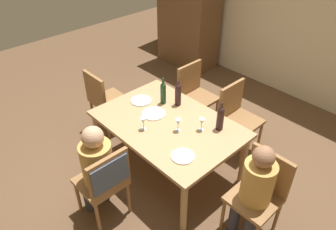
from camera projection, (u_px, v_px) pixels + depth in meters
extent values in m
plane|color=brown|center=(168.00, 168.00, 4.03)|extent=(10.00, 10.00, 0.00)
cube|color=beige|center=(303.00, 13.00, 4.77)|extent=(6.40, 0.12, 2.70)
cube|color=brown|center=(188.00, 10.00, 5.83)|extent=(1.10, 0.56, 2.10)
cube|color=tan|center=(168.00, 124.00, 3.62)|extent=(1.63, 1.11, 0.04)
cylinder|color=tan|center=(99.00, 137.00, 4.00)|extent=(0.07, 0.07, 0.69)
cylinder|color=tan|center=(184.00, 208.00, 3.12)|extent=(0.07, 0.07, 0.69)
cylinder|color=tan|center=(157.00, 107.00, 4.54)|extent=(0.07, 0.07, 0.69)
cylinder|color=tan|center=(244.00, 160.00, 3.66)|extent=(0.07, 0.07, 0.69)
cylinder|color=olive|center=(78.00, 196.00, 3.39)|extent=(0.04, 0.04, 0.44)
cylinder|color=olive|center=(108.00, 178.00, 3.60)|extent=(0.04, 0.04, 0.44)
cylinder|color=olive|center=(98.00, 219.00, 3.16)|extent=(0.04, 0.04, 0.44)
cylinder|color=olive|center=(129.00, 198.00, 3.37)|extent=(0.04, 0.04, 0.44)
cube|color=olive|center=(101.00, 181.00, 3.24)|extent=(0.44, 0.44, 0.04)
cube|color=olive|center=(109.00, 175.00, 2.98)|extent=(0.04, 0.44, 0.44)
cube|color=#4C5B75|center=(109.00, 174.00, 2.97)|extent=(0.07, 0.40, 0.31)
cylinder|color=olive|center=(223.00, 215.00, 3.20)|extent=(0.04, 0.04, 0.44)
cylinder|color=olive|center=(277.00, 216.00, 3.19)|extent=(0.04, 0.04, 0.44)
cylinder|color=olive|center=(245.00, 194.00, 3.41)|extent=(0.04, 0.04, 0.44)
cube|color=olive|center=(254.00, 199.00, 3.05)|extent=(0.44, 0.44, 0.04)
cube|color=olive|center=(270.00, 171.00, 3.02)|extent=(0.44, 0.04, 0.44)
cylinder|color=olive|center=(114.00, 104.00, 4.83)|extent=(0.04, 0.04, 0.44)
cylinder|color=olive|center=(130.00, 114.00, 4.60)|extent=(0.04, 0.04, 0.44)
cylinder|color=olive|center=(93.00, 114.00, 4.62)|extent=(0.04, 0.04, 0.44)
cylinder|color=olive|center=(108.00, 125.00, 4.39)|extent=(0.04, 0.04, 0.44)
cube|color=olive|center=(109.00, 100.00, 4.47)|extent=(0.44, 0.44, 0.04)
cube|color=olive|center=(95.00, 90.00, 4.22)|extent=(0.44, 0.04, 0.44)
cylinder|color=olive|center=(216.00, 113.00, 4.63)|extent=(0.04, 0.04, 0.44)
cylinder|color=olive|center=(199.00, 124.00, 4.42)|extent=(0.04, 0.04, 0.44)
cylinder|color=olive|center=(197.00, 102.00, 4.86)|extent=(0.04, 0.04, 0.44)
cylinder|color=olive|center=(179.00, 112.00, 4.65)|extent=(0.04, 0.04, 0.44)
cube|color=olive|center=(199.00, 98.00, 4.50)|extent=(0.44, 0.44, 0.04)
cube|color=olive|center=(189.00, 78.00, 4.48)|extent=(0.04, 0.44, 0.44)
cylinder|color=olive|center=(260.00, 136.00, 4.20)|extent=(0.04, 0.04, 0.44)
cylinder|color=olive|center=(242.00, 150.00, 3.99)|extent=(0.04, 0.04, 0.44)
cylinder|color=olive|center=(236.00, 123.00, 4.42)|extent=(0.04, 0.04, 0.44)
cylinder|color=olive|center=(219.00, 135.00, 4.21)|extent=(0.04, 0.04, 0.44)
cube|color=olive|center=(242.00, 121.00, 4.06)|extent=(0.44, 0.44, 0.04)
cube|color=olive|center=(231.00, 99.00, 4.04)|extent=(0.04, 0.44, 0.44)
cylinder|color=#33333D|center=(88.00, 193.00, 3.41)|extent=(0.11, 0.11, 0.46)
cylinder|color=#33333D|center=(103.00, 184.00, 3.51)|extent=(0.11, 0.11, 0.46)
cylinder|color=tan|center=(98.00, 164.00, 3.10)|extent=(0.31, 0.31, 0.48)
sphere|color=tan|center=(93.00, 137.00, 2.90)|extent=(0.21, 0.21, 0.21)
cylinder|color=#33333D|center=(249.00, 229.00, 3.06)|extent=(0.11, 0.11, 0.46)
cylinder|color=#33333D|center=(234.00, 217.00, 3.16)|extent=(0.11, 0.11, 0.46)
cylinder|color=tan|center=(258.00, 183.00, 2.92)|extent=(0.30, 0.30, 0.46)
sphere|color=#996B4C|center=(264.00, 157.00, 2.73)|extent=(0.20, 0.20, 0.20)
cylinder|color=black|center=(220.00, 120.00, 3.44)|extent=(0.08, 0.08, 0.23)
sphere|color=black|center=(221.00, 111.00, 3.37)|extent=(0.08, 0.08, 0.08)
cylinder|color=black|center=(222.00, 106.00, 3.34)|extent=(0.03, 0.03, 0.09)
cylinder|color=black|center=(178.00, 96.00, 3.83)|extent=(0.08, 0.08, 0.24)
sphere|color=black|center=(178.00, 87.00, 3.75)|extent=(0.08, 0.08, 0.08)
cylinder|color=black|center=(178.00, 83.00, 3.72)|extent=(0.03, 0.03, 0.07)
cylinder|color=#19381E|center=(163.00, 95.00, 3.86)|extent=(0.07, 0.07, 0.23)
sphere|color=#19381E|center=(163.00, 86.00, 3.79)|extent=(0.07, 0.07, 0.07)
cylinder|color=#19381E|center=(163.00, 82.00, 3.75)|extent=(0.03, 0.03, 0.10)
cylinder|color=silver|center=(201.00, 130.00, 3.49)|extent=(0.06, 0.06, 0.00)
cylinder|color=silver|center=(201.00, 127.00, 3.47)|extent=(0.01, 0.01, 0.07)
cone|color=silver|center=(202.00, 122.00, 3.43)|extent=(0.07, 0.07, 0.07)
cylinder|color=silver|center=(178.00, 130.00, 3.48)|extent=(0.06, 0.06, 0.00)
cylinder|color=silver|center=(178.00, 128.00, 3.46)|extent=(0.01, 0.01, 0.07)
cone|color=silver|center=(178.00, 122.00, 3.42)|extent=(0.07, 0.07, 0.07)
cylinder|color=silver|center=(144.00, 129.00, 3.50)|extent=(0.06, 0.06, 0.00)
cylinder|color=silver|center=(144.00, 126.00, 3.48)|extent=(0.01, 0.01, 0.07)
cone|color=silver|center=(143.00, 121.00, 3.44)|extent=(0.07, 0.07, 0.07)
cylinder|color=silver|center=(141.00, 101.00, 3.95)|extent=(0.26, 0.26, 0.01)
cylinder|color=white|center=(183.00, 156.00, 3.14)|extent=(0.24, 0.24, 0.01)
cylinder|color=silver|center=(154.00, 114.00, 3.73)|extent=(0.28, 0.28, 0.01)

